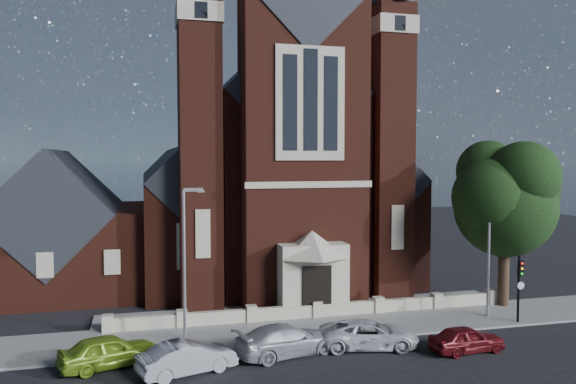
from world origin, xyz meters
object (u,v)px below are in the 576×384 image
at_px(traffic_signal, 520,280).
at_px(car_white_suv, 369,334).
at_px(street_lamp_right, 490,242).
at_px(car_lime_van, 109,351).
at_px(street_tree, 510,200).
at_px(street_lamp_left, 186,255).
at_px(church, 261,175).
at_px(car_silver_b, 287,340).
at_px(parish_hall, 59,236).
at_px(car_silver_a, 187,358).
at_px(car_dark_red, 467,339).

height_order(traffic_signal, car_white_suv, traffic_signal).
bearing_deg(street_lamp_right, car_lime_van, -173.00).
bearing_deg(car_white_suv, street_tree, -55.39).
bearing_deg(street_lamp_left, church, 67.34).
bearing_deg(car_lime_van, car_silver_b, -112.39).
distance_m(church, street_lamp_left, 20.84).
height_order(car_lime_van, car_silver_b, car_lime_van).
relative_size(parish_hall, car_silver_a, 2.78).
height_order(church, car_dark_red, church).
bearing_deg(car_white_suv, car_dark_red, -100.27).
bearing_deg(street_lamp_right, car_silver_a, -166.56).
relative_size(street_lamp_right, car_silver_a, 1.84).
distance_m(parish_hall, street_lamp_right, 29.62).
relative_size(street_lamp_left, street_lamp_right, 1.00).
bearing_deg(car_dark_red, street_lamp_left, 65.83).
bearing_deg(street_lamp_right, car_silver_b, -166.74).
distance_m(street_lamp_left, street_lamp_right, 18.00).
xyz_separation_m(street_lamp_left, car_lime_van, (-3.74, -2.67, -3.84)).
bearing_deg(car_silver_a, traffic_signal, -100.08).
relative_size(parish_hall, car_lime_van, 2.74).
distance_m(car_silver_a, car_white_suv, 9.29).
distance_m(street_tree, traffic_signal, 5.70).
bearing_deg(parish_hall, street_lamp_right, -28.22).
relative_size(street_tree, street_lamp_left, 1.32).
relative_size(church, car_lime_van, 7.83).
height_order(church, car_silver_a, church).
xyz_separation_m(parish_hall, street_tree, (28.60, -12.29, 2.95)).
distance_m(parish_hall, car_dark_red, 28.85).
xyz_separation_m(street_tree, street_lamp_left, (-20.51, -1.71, -2.36)).
distance_m(parish_hall, street_tree, 31.27).
distance_m(street_lamp_left, car_silver_b, 6.78).
bearing_deg(parish_hall, street_lamp_left, -59.98).
bearing_deg(car_silver_a, car_white_suv, -100.94).
xyz_separation_m(street_lamp_left, car_silver_a, (-0.30, -4.37, -3.87)).
height_order(street_tree, street_lamp_right, street_tree).
bearing_deg(parish_hall, church, 17.16).
height_order(street_lamp_right, car_silver_a, street_lamp_right).
bearing_deg(car_lime_van, church, -47.35).
bearing_deg(parish_hall, car_white_suv, -45.28).
bearing_deg(car_lime_van, car_white_suv, -111.31).
xyz_separation_m(street_lamp_right, car_dark_red, (-4.62, -4.98, -3.94)).
distance_m(street_tree, car_silver_b, 17.75).
height_order(street_tree, car_silver_b, street_tree).
xyz_separation_m(street_tree, car_dark_red, (-7.13, -6.69, -6.31)).
relative_size(street_lamp_right, car_dark_red, 2.11).
xyz_separation_m(parish_hall, car_silver_b, (12.69, -17.16, -3.26)).
xyz_separation_m(church, street_lamp_left, (-7.91, -18.94, -3.59)).
xyz_separation_m(street_lamp_left, street_lamp_right, (18.00, 0.00, 0.00)).
xyz_separation_m(car_silver_a, car_silver_b, (4.90, 1.22, 0.03)).
relative_size(traffic_signal, car_dark_red, 1.04).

